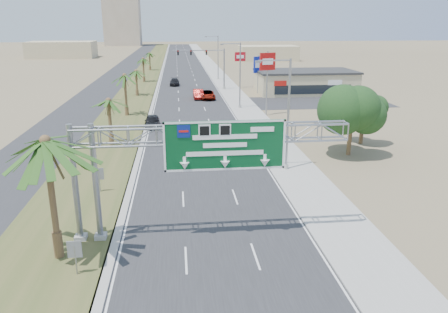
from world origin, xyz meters
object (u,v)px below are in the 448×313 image
car_right_lane (208,95)px  pole_sign_red_near (267,65)px  car_far (175,82)px  signal_mast (214,65)px  palm_near (45,142)px  car_mid_lane (198,94)px  sign_gantry (198,144)px  car_left_lane (152,121)px  store_building (305,82)px  pole_sign_red_far (240,59)px  pole_sign_blue (258,66)px

car_right_lane → pole_sign_red_near: bearing=-63.6°
car_far → signal_mast: bearing=-40.6°
palm_near → signal_mast: size_ratio=0.81×
car_mid_lane → car_right_lane: size_ratio=0.94×
palm_near → sign_gantry: bearing=13.3°
car_left_lane → car_mid_lane: 22.35m
signal_mast → car_left_lane: bearing=-108.7°
car_right_lane → car_far: size_ratio=1.10×
store_building → car_far: size_ratio=3.73×
sign_gantry → car_left_lane: 31.20m
sign_gantry → pole_sign_red_far: sign_gantry is taller
car_mid_lane → pole_sign_red_far: 16.19m
car_mid_lane → car_right_lane: bearing=-20.6°
palm_near → car_mid_lane: (10.70, 53.58, -6.11)m
sign_gantry → pole_sign_red_near: size_ratio=1.85×
car_far → pole_sign_red_far: 15.16m
signal_mast → car_mid_lane: signal_mast is taller
sign_gantry → car_mid_lane: bearing=87.2°
car_left_lane → car_right_lane: car_left_lane is taller
signal_mast → pole_sign_blue: bearing=-35.4°
car_far → car_mid_lane: bearing=-75.0°
palm_near → car_left_lane: (3.70, 32.35, -6.15)m
sign_gantry → palm_near: (-8.14, -1.93, 0.87)m
palm_near → pole_sign_red_near: size_ratio=0.92×
sign_gantry → car_left_lane: size_ratio=3.67×
car_mid_lane → pole_sign_blue: 13.19m
car_left_lane → car_mid_lane: size_ratio=0.92×
store_building → car_left_lane: size_ratio=3.94×
car_right_lane → car_far: bearing=107.3°
sign_gantry → pole_sign_red_far: bearing=79.6°
pole_sign_red_far → pole_sign_blue: bearing=-72.7°
car_mid_lane → pole_sign_red_near: (9.05, -15.28, 6.32)m
car_left_lane → car_far: (2.80, 38.71, -0.08)m
signal_mast → store_building: size_ratio=0.57×
store_building → pole_sign_red_far: (-11.35, 7.98, 3.79)m
store_building → car_left_lane: (-27.50, -25.65, -1.22)m
car_mid_lane → car_right_lane: car_mid_lane is taller
car_far → pole_sign_red_far: bearing=-19.4°
sign_gantry → pole_sign_blue: (14.06, 56.48, -0.94)m
pole_sign_blue → car_far: bearing=141.1°
car_far → pole_sign_red_far: (13.35, -5.08, 5.09)m
sign_gantry → pole_sign_red_far: (11.71, 64.05, -0.27)m
store_building → car_left_lane: store_building is taller
pole_sign_red_far → car_right_lane: bearing=-120.2°
car_right_lane → palm_near: bearing=-103.5°
sign_gantry → car_right_lane: sign_gantry is taller
pole_sign_red_near → car_mid_lane: bearing=120.7°
palm_near → pole_sign_red_far: palm_near is taller
palm_near → pole_sign_red_far: (19.85, 65.98, -1.14)m
signal_mast → car_far: size_ratio=2.13×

